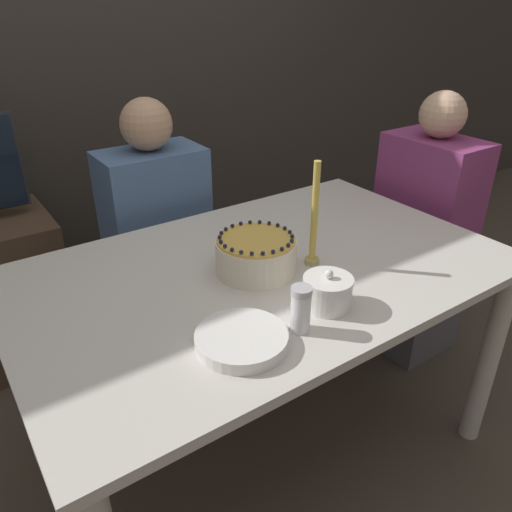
# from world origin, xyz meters

# --- Properties ---
(ground_plane) EXTENTS (12.00, 12.00, 0.00)m
(ground_plane) POSITION_xyz_m (0.00, 0.00, 0.00)
(ground_plane) COLOR #4C4238
(wall_behind) EXTENTS (8.00, 0.05, 2.60)m
(wall_behind) POSITION_xyz_m (0.00, 1.40, 1.30)
(wall_behind) COLOR #38332D
(wall_behind) RESTS_ON ground_plane
(dining_table) EXTENTS (1.50, 0.94, 0.77)m
(dining_table) POSITION_xyz_m (0.00, 0.00, 0.66)
(dining_table) COLOR beige
(dining_table) RESTS_ON ground_plane
(cake) EXTENTS (0.24, 0.24, 0.12)m
(cake) POSITION_xyz_m (-0.03, -0.01, 0.83)
(cake) COLOR #EFE5CC
(cake) RESTS_ON dining_table
(sugar_bowl) EXTENTS (0.13, 0.13, 0.11)m
(sugar_bowl) POSITION_xyz_m (0.01, -0.27, 0.82)
(sugar_bowl) COLOR white
(sugar_bowl) RESTS_ON dining_table
(sugar_shaker) EXTENTS (0.05, 0.05, 0.12)m
(sugar_shaker) POSITION_xyz_m (-0.11, -0.32, 0.84)
(sugar_shaker) COLOR white
(sugar_shaker) RESTS_ON dining_table
(plate_stack) EXTENTS (0.22, 0.22, 0.03)m
(plate_stack) POSITION_xyz_m (-0.27, -0.28, 0.79)
(plate_stack) COLOR white
(plate_stack) RESTS_ON dining_table
(candle) EXTENTS (0.05, 0.05, 0.33)m
(candle) POSITION_xyz_m (0.13, -0.07, 0.91)
(candle) COLOR tan
(candle) RESTS_ON dining_table
(person_man_blue_shirt) EXTENTS (0.40, 0.34, 1.18)m
(person_man_blue_shirt) POSITION_xyz_m (-0.06, 0.67, 0.51)
(person_man_blue_shirt) COLOR #2D2D38
(person_man_blue_shirt) RESTS_ON ground_plane
(person_woman_floral) EXTENTS (0.34, 0.40, 1.19)m
(person_woman_floral) POSITION_xyz_m (0.95, 0.13, 0.51)
(person_woman_floral) COLOR #595960
(person_woman_floral) RESTS_ON ground_plane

